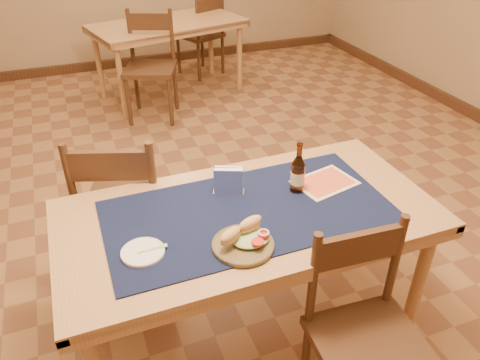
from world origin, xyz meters
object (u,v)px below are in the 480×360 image
object	(u,v)px
chair_main_far	(125,207)
napkin_holder	(229,181)
back_table	(168,31)
sandwich_plate	(244,240)
beer_bottle	(298,174)
chair_main_near	(367,335)
main_table	(248,227)

from	to	relation	value
chair_main_far	napkin_holder	xyz separation A→B (m)	(0.43, -0.42, 0.32)
back_table	sandwich_plate	size ratio (longest dim) A/B	6.73
beer_bottle	napkin_holder	distance (m)	0.31
napkin_holder	back_table	bearing A→B (deg)	81.39
sandwich_plate	chair_main_near	bearing A→B (deg)	-42.65
chair_main_near	sandwich_plate	world-z (taller)	chair_main_near
back_table	beer_bottle	size ratio (longest dim) A/B	6.81
chair_main_far	chair_main_near	xyz separation A→B (m)	(0.73, -1.13, -0.03)
main_table	chair_main_near	bearing A→B (deg)	-63.24
chair_main_far	sandwich_plate	world-z (taller)	chair_main_far
chair_main_near	napkin_holder	size ratio (longest dim) A/B	6.06
main_table	napkin_holder	distance (m)	0.22
chair_main_far	napkin_holder	bearing A→B (deg)	-44.52
sandwich_plate	napkin_holder	xyz separation A→B (m)	(0.07, 0.36, 0.03)
main_table	chair_main_near	xyz separation A→B (m)	(0.27, -0.54, -0.20)
sandwich_plate	back_table	bearing A→B (deg)	81.16
beer_bottle	chair_main_far	bearing A→B (deg)	144.02
back_table	sandwich_plate	xyz separation A→B (m)	(-0.53, -3.41, 0.11)
back_table	napkin_holder	xyz separation A→B (m)	(-0.46, -3.04, 0.15)
chair_main_far	sandwich_plate	xyz separation A→B (m)	(0.36, -0.79, 0.28)
back_table	beer_bottle	world-z (taller)	beer_bottle
napkin_holder	chair_main_near	bearing A→B (deg)	-66.83
chair_main_far	beer_bottle	size ratio (longest dim) A/B	4.04
chair_main_near	napkin_holder	distance (m)	0.84
chair_main_far	sandwich_plate	distance (m)	0.91
sandwich_plate	napkin_holder	bearing A→B (deg)	79.28
back_table	beer_bottle	distance (m)	3.15
sandwich_plate	beer_bottle	bearing A→B (deg)	36.51
back_table	chair_main_near	world-z (taller)	chair_main_near
main_table	beer_bottle	bearing A→B (deg)	14.07
chair_main_far	napkin_holder	size ratio (longest dim) A/B	6.51
main_table	back_table	bearing A→B (deg)	82.34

